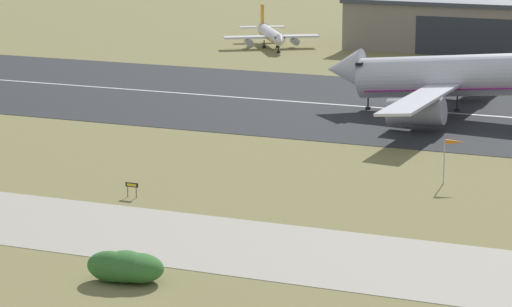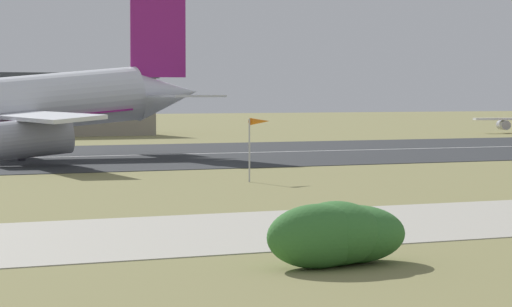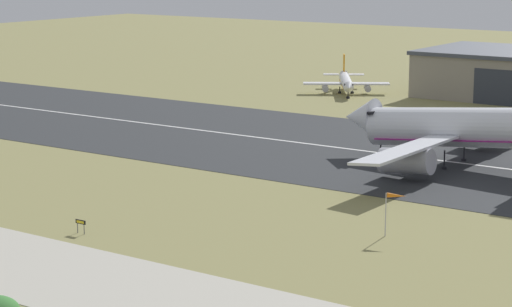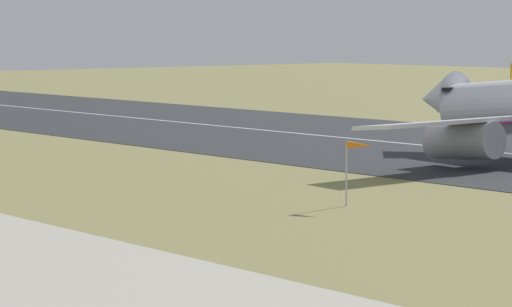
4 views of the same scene
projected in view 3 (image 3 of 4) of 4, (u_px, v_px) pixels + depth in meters
name	position (u px, v px, depth m)	size (l,w,h in m)	color
ground_plane	(342.00, 245.00, 116.88)	(636.59, 636.59, 0.00)	olive
runway_strip	(502.00, 168.00, 157.98)	(396.59, 55.80, 0.06)	#2B2D30
runway_centreline	(502.00, 168.00, 157.97)	(356.93, 0.70, 0.01)	silver
airplane_landing	(458.00, 129.00, 158.92)	(43.14, 58.10, 20.14)	silver
airplane_parked_west	(346.00, 82.00, 241.18)	(20.73, 23.89, 8.44)	white
windsock_pole	(396.00, 198.00, 119.25)	(2.44, 1.31, 5.43)	#B7B7BC
runway_sign	(81.00, 223.00, 121.36)	(1.58, 0.13, 1.73)	#4C4C51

